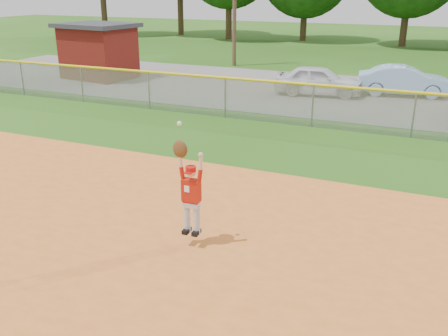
{
  "coord_description": "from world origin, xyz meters",
  "views": [
    {
      "loc": [
        4.06,
        -6.87,
        4.74
      ],
      "look_at": [
        0.07,
        2.16,
        1.1
      ],
      "focal_mm": 40.0,
      "sensor_mm": 36.0,
      "label": 1
    }
  ],
  "objects_px": {
    "car_blue": "(404,81)",
    "ballplayer": "(190,189)",
    "car_white_a": "(319,80)",
    "utility_shed": "(98,51)"
  },
  "relations": [
    {
      "from": "car_white_a",
      "to": "utility_shed",
      "type": "xyz_separation_m",
      "value": [
        -11.74,
        -0.36,
        0.77
      ]
    },
    {
      "from": "car_blue",
      "to": "ballplayer",
      "type": "bearing_deg",
      "value": 162.09
    },
    {
      "from": "car_blue",
      "to": "utility_shed",
      "type": "relative_size",
      "value": 0.96
    },
    {
      "from": "ballplayer",
      "to": "car_blue",
      "type": "bearing_deg",
      "value": 81.47
    },
    {
      "from": "utility_shed",
      "to": "ballplayer",
      "type": "distance_m",
      "value": 19.23
    },
    {
      "from": "ballplayer",
      "to": "car_white_a",
      "type": "bearing_deg",
      "value": 94.38
    },
    {
      "from": "car_white_a",
      "to": "utility_shed",
      "type": "height_order",
      "value": "utility_shed"
    },
    {
      "from": "car_blue",
      "to": "ballplayer",
      "type": "relative_size",
      "value": 1.85
    },
    {
      "from": "car_white_a",
      "to": "ballplayer",
      "type": "bearing_deg",
      "value": 176.89
    },
    {
      "from": "utility_shed",
      "to": "car_white_a",
      "type": "bearing_deg",
      "value": 1.75
    }
  ]
}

